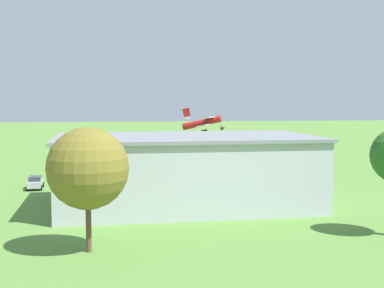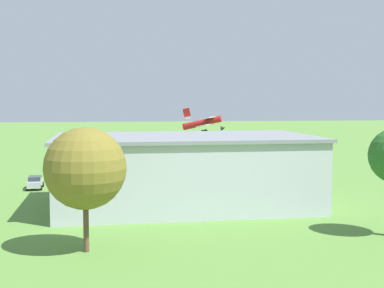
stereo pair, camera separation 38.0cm
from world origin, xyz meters
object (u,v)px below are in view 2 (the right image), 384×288
at_px(person_walking_on_apron, 205,172).
at_px(person_near_hangar_door, 260,171).
at_px(hangar, 184,171).
at_px(car_black, 253,176).
at_px(person_beside_truck, 220,174).
at_px(tree_at_field_edge, 85,168).
at_px(biplane, 204,122).
at_px(car_grey, 86,178).
at_px(car_silver, 35,182).
at_px(person_crossing_taxiway, 219,177).

bearing_deg(person_walking_on_apron, person_near_hangar_door, 174.84).
distance_m(person_near_hangar_door, person_walking_on_apron, 7.91).
xyz_separation_m(hangar, person_near_hangar_door, (-13.50, -19.47, -2.84)).
bearing_deg(car_black, hangar, 52.45).
xyz_separation_m(car_black, person_near_hangar_door, (-2.20, -4.78, 0.00)).
distance_m(car_black, person_beside_truck, 4.79).
bearing_deg(person_walking_on_apron, tree_at_field_edge, 67.70).
height_order(person_near_hangar_door, person_beside_truck, person_near_hangar_door).
height_order(biplane, tree_at_field_edge, biplane).
bearing_deg(biplane, person_beside_truck, 93.22).
bearing_deg(person_near_hangar_door, car_grey, 8.37).
bearing_deg(car_grey, biplane, -146.70).
relative_size(hangar, person_walking_on_apron, 16.88).
relative_size(biplane, person_near_hangar_door, 4.46).
xyz_separation_m(person_near_hangar_door, tree_at_field_edge, (22.78, 35.63, 5.27)).
relative_size(car_grey, car_silver, 1.02).
distance_m(biplane, person_beside_truck, 12.35).
bearing_deg(person_near_hangar_door, biplane, -49.50).
bearing_deg(car_grey, person_walking_on_apron, -165.47).
height_order(hangar, car_black, hangar).
distance_m(person_near_hangar_door, tree_at_field_edge, 42.62).
bearing_deg(person_crossing_taxiway, hangar, 66.28).
relative_size(biplane, person_walking_on_apron, 4.85).
bearing_deg(tree_at_field_edge, car_grey, -86.79).
distance_m(car_black, person_crossing_taxiway, 4.68).
distance_m(person_walking_on_apron, tree_at_field_edge, 39.65).
bearing_deg(car_grey, hangar, 124.95).
xyz_separation_m(person_crossing_taxiway, person_near_hangar_door, (-6.86, -4.36, 0.11)).
bearing_deg(biplane, person_near_hangar_door, 130.50).
bearing_deg(person_walking_on_apron, car_black, 135.95).
xyz_separation_m(biplane, car_silver, (23.88, 14.13, -6.82)).
height_order(car_black, person_near_hangar_door, person_near_hangar_door).
xyz_separation_m(car_black, tree_at_field_edge, (20.58, 30.86, 5.27)).
distance_m(hangar, car_silver, 22.01).
height_order(person_walking_on_apron, tree_at_field_edge, tree_at_field_edge).
relative_size(person_crossing_taxiway, tree_at_field_edge, 0.17).
height_order(person_crossing_taxiway, person_beside_truck, person_beside_truck).
distance_m(biplane, person_walking_on_apron, 10.08).
xyz_separation_m(hangar, car_black, (-11.30, -14.70, -2.84)).
bearing_deg(person_near_hangar_door, person_beside_truck, 19.83).
bearing_deg(biplane, person_walking_on_apron, 82.06).
bearing_deg(person_near_hangar_door, car_silver, 11.23).
bearing_deg(hangar, car_grey, -55.05).
height_order(car_grey, person_walking_on_apron, car_grey).
relative_size(car_black, tree_at_field_edge, 0.45).
bearing_deg(person_beside_truck, hangar, 67.23).
height_order(biplane, person_near_hangar_door, biplane).
bearing_deg(tree_at_field_edge, person_crossing_taxiway, -116.98).
height_order(person_crossing_taxiway, person_walking_on_apron, person_walking_on_apron).
bearing_deg(person_walking_on_apron, hangar, 74.43).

